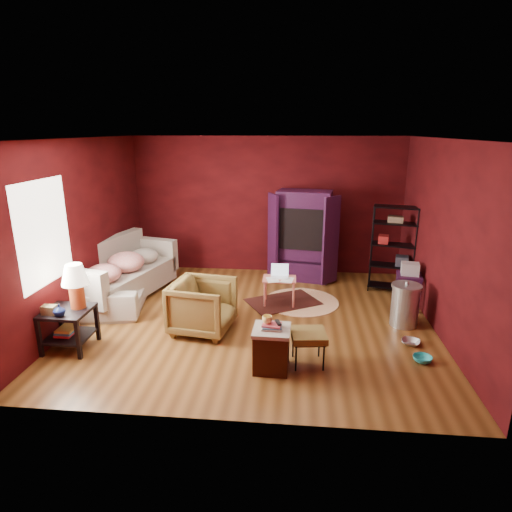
{
  "coord_description": "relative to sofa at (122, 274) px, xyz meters",
  "views": [
    {
      "loc": [
        0.63,
        -6.25,
        2.93
      ],
      "look_at": [
        0.0,
        0.2,
        1.0
      ],
      "focal_mm": 30.0,
      "sensor_mm": 36.0,
      "label": 1
    }
  ],
  "objects": [
    {
      "name": "room",
      "position": [
        2.42,
        -0.71,
        0.96
      ],
      "size": [
        5.54,
        5.04,
        2.84
      ],
      "color": "brown",
      "rests_on": "ground"
    },
    {
      "name": "sofa",
      "position": [
        0.0,
        0.0,
        0.0
      ],
      "size": [
        1.05,
        2.34,
        0.88
      ],
      "primitive_type": "imported",
      "rotation": [
        0.0,
        0.0,
        1.75
      ],
      "color": "#ACA194",
      "rests_on": "ground"
    },
    {
      "name": "armchair",
      "position": [
        1.73,
        -1.17,
        -0.01
      ],
      "size": [
        0.91,
        0.96,
        0.87
      ],
      "primitive_type": "imported",
      "rotation": [
        0.0,
        0.0,
        1.42
      ],
      "color": "black",
      "rests_on": "ground"
    },
    {
      "name": "pet_bowl_steel",
      "position": [
        4.74,
        -1.31,
        -0.31
      ],
      "size": [
        0.26,
        0.16,
        0.26
      ],
      "primitive_type": "imported",
      "rotation": [
        0.0,
        0.0,
        -0.39
      ],
      "color": "#B7B9BF",
      "rests_on": "ground"
    },
    {
      "name": "pet_bowl_turquoise",
      "position": [
        4.77,
        -1.77,
        -0.32
      ],
      "size": [
        0.25,
        0.08,
        0.24
      ],
      "primitive_type": "imported",
      "rotation": [
        0.0,
        0.0,
        0.02
      ],
      "color": "#28BABE",
      "rests_on": "ground"
    },
    {
      "name": "vase",
      "position": [
        0.02,
        -2.06,
        0.21
      ],
      "size": [
        0.17,
        0.18,
        0.15
      ],
      "primitive_type": "imported",
      "rotation": [
        0.0,
        0.0,
        0.13
      ],
      "color": "#0D1843",
      "rests_on": "side_table"
    },
    {
      "name": "mug",
      "position": [
        2.76,
        -2.12,
        0.25
      ],
      "size": [
        0.13,
        0.1,
        0.13
      ],
      "primitive_type": "imported",
      "rotation": [
        0.0,
        0.0,
        0.02
      ],
      "color": "#F6DA78",
      "rests_on": "hamper"
    },
    {
      "name": "side_table",
      "position": [
        0.07,
        -1.81,
        0.28
      ],
      "size": [
        0.61,
        0.61,
        1.19
      ],
      "rotation": [
        0.0,
        0.0,
        -0.01
      ],
      "color": "black",
      "rests_on": "ground"
    },
    {
      "name": "sofa_cushions",
      "position": [
        -0.02,
        0.01,
        0.03
      ],
      "size": [
        1.43,
        2.42,
        0.95
      ],
      "rotation": [
        0.0,
        0.0,
        -0.25
      ],
      "color": "#ACA194",
      "rests_on": "sofa"
    },
    {
      "name": "hamper",
      "position": [
        2.81,
        -2.14,
        -0.15
      ],
      "size": [
        0.47,
        0.47,
        0.64
      ],
      "rotation": [
        0.0,
        0.0,
        -0.03
      ],
      "color": "#3E1A0E",
      "rests_on": "ground"
    },
    {
      "name": "footstool",
      "position": [
        3.28,
        -1.96,
        -0.05
      ],
      "size": [
        0.49,
        0.49,
        0.45
      ],
      "rotation": [
        0.0,
        0.0,
        0.12
      ],
      "color": "black",
      "rests_on": "ground"
    },
    {
      "name": "rug_round",
      "position": [
        3.2,
        0.1,
        -0.44
      ],
      "size": [
        1.74,
        1.74,
        0.01
      ],
      "rotation": [
        0.0,
        0.0,
        0.43
      ],
      "color": "#F6EECD",
      "rests_on": "ground"
    },
    {
      "name": "rug_oriental",
      "position": [
        2.88,
        0.04,
        -0.43
      ],
      "size": [
        1.42,
        1.28,
        0.01
      ],
      "rotation": [
        0.0,
        0.0,
        0.53
      ],
      "color": "#4A1913",
      "rests_on": "ground"
    },
    {
      "name": "laptop_desk",
      "position": [
        2.82,
        -0.04,
        -0.01
      ],
      "size": [
        0.57,
        0.46,
        0.7
      ],
      "rotation": [
        0.0,
        0.0,
        0.02
      ],
      "color": "#F78071",
      "rests_on": "ground"
    },
    {
      "name": "tv_armoire",
      "position": [
        3.22,
        1.33,
        0.49
      ],
      "size": [
        1.39,
        0.89,
        1.79
      ],
      "rotation": [
        0.0,
        0.0,
        -0.17
      ],
      "color": "#381033",
      "rests_on": "ground"
    },
    {
      "name": "wire_shelving",
      "position": [
        4.87,
        0.83,
        0.44
      ],
      "size": [
        0.84,
        0.51,
        1.61
      ],
      "rotation": [
        0.0,
        0.0,
        -0.23
      ],
      "color": "black",
      "rests_on": "ground"
    },
    {
      "name": "small_stand",
      "position": [
        4.98,
        0.01,
        0.16
      ],
      "size": [
        0.46,
        0.46,
        0.8
      ],
      "rotation": [
        0.0,
        0.0,
        -0.17
      ],
      "color": "#381033",
      "rests_on": "ground"
    },
    {
      "name": "trash_can",
      "position": [
        4.78,
        -0.66,
        -0.11
      ],
      "size": [
        0.56,
        0.56,
        0.71
      ],
      "rotation": [
        0.0,
        0.0,
        0.28
      ],
      "color": "silver",
      "rests_on": "ground"
    }
  ]
}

